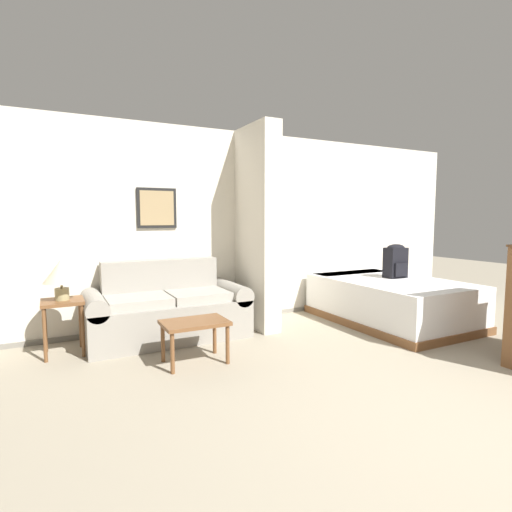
# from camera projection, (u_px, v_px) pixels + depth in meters

# --- Properties ---
(wall_back) EXTENTS (7.62, 0.16, 2.60)m
(wall_back) POSITION_uv_depth(u_px,v_px,m) (247.00, 227.00, 5.66)
(wall_back) COLOR silver
(wall_back) RESTS_ON ground_plane
(wall_partition_pillar) EXTENTS (0.24, 0.87, 2.60)m
(wall_partition_pillar) POSITION_uv_depth(u_px,v_px,m) (257.00, 228.00, 5.18)
(wall_partition_pillar) COLOR silver
(wall_partition_pillar) RESTS_ON ground_plane
(couch) EXTENTS (1.86, 0.84, 0.91)m
(couch) POSITION_uv_depth(u_px,v_px,m) (167.00, 310.00, 4.74)
(couch) COLOR gray
(couch) RESTS_ON ground_plane
(coffee_table) EXTENTS (0.63, 0.43, 0.42)m
(coffee_table) POSITION_uv_depth(u_px,v_px,m) (195.00, 327.00, 3.92)
(coffee_table) COLOR brown
(coffee_table) RESTS_ON ground_plane
(side_table) EXTENTS (0.41, 0.41, 0.58)m
(side_table) POSITION_uv_depth(u_px,v_px,m) (63.00, 310.00, 4.15)
(side_table) COLOR brown
(side_table) RESTS_ON ground_plane
(table_lamp) EXTENTS (0.36, 0.36, 0.42)m
(table_lamp) POSITION_uv_depth(u_px,v_px,m) (61.00, 273.00, 4.12)
(table_lamp) COLOR tan
(table_lamp) RESTS_ON side_table
(bed) EXTENTS (1.41, 2.10, 0.59)m
(bed) POSITION_uv_depth(u_px,v_px,m) (389.00, 300.00, 5.48)
(bed) COLOR brown
(bed) RESTS_ON ground_plane
(backpack) EXTENTS (0.30, 0.22, 0.47)m
(backpack) POSITION_uv_depth(u_px,v_px,m) (396.00, 260.00, 5.59)
(backpack) COLOR black
(backpack) RESTS_ON bed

